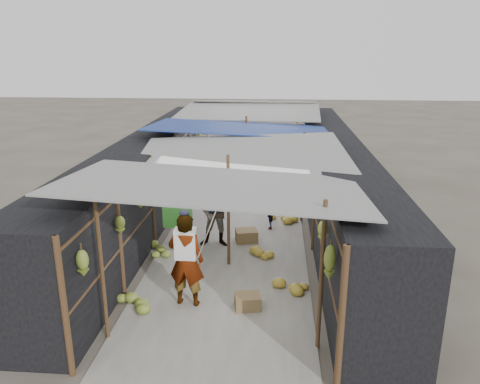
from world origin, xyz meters
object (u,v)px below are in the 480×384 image
(shopper_blue, at_px, (217,212))
(vendor_seated, at_px, (270,216))
(vendor_elderly, at_px, (186,260))
(crate_near, at_px, (248,302))
(black_basin, at_px, (283,179))

(shopper_blue, height_order, vendor_seated, shopper_blue)
(shopper_blue, bearing_deg, vendor_elderly, -94.41)
(crate_near, bearing_deg, vendor_seated, 74.48)
(vendor_elderly, distance_m, vendor_seated, 4.39)
(black_basin, relative_size, shopper_blue, 0.29)
(crate_near, height_order, vendor_elderly, vendor_elderly)
(crate_near, distance_m, vendor_seated, 4.18)
(crate_near, relative_size, black_basin, 0.91)
(black_basin, distance_m, vendor_elderly, 9.35)
(black_basin, bearing_deg, shopper_blue, -105.18)
(vendor_seated, bearing_deg, vendor_elderly, -26.42)
(crate_near, relative_size, vendor_elderly, 0.26)
(crate_near, xyz_separation_m, shopper_blue, (-0.96, 2.94, 0.77))
(crate_near, distance_m, vendor_elderly, 1.43)
(crate_near, distance_m, black_basin, 9.22)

